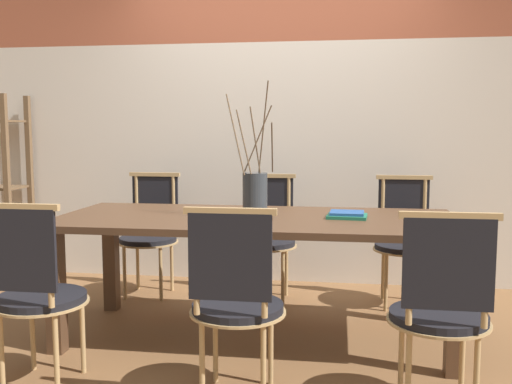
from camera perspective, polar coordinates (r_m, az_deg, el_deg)
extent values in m
plane|color=brown|center=(3.63, 0.00, -14.32)|extent=(16.00, 16.00, 0.00)
cube|color=beige|center=(4.77, 2.40, 2.87)|extent=(12.00, 0.06, 1.99)
cube|color=#4C3321|center=(3.44, 0.00, -2.82)|extent=(2.40, 1.01, 0.04)
cube|color=#4C3321|center=(3.48, -19.40, -9.40)|extent=(0.09, 0.09, 0.71)
cube|color=#4C3321|center=(3.16, 19.32, -11.01)|extent=(0.09, 0.09, 0.71)
cube|color=#4C3321|center=(4.18, -14.29, -6.63)|extent=(0.09, 0.09, 0.71)
cube|color=#4C3321|center=(3.92, 17.09, -7.59)|extent=(0.09, 0.09, 0.71)
cylinder|color=black|center=(3.08, -20.63, -9.90)|extent=(0.43, 0.43, 0.04)
cylinder|color=tan|center=(3.08, -20.62, -10.32)|extent=(0.46, 0.46, 0.01)
cylinder|color=tan|center=(3.33, -21.46, -12.82)|extent=(0.03, 0.03, 0.42)
cylinder|color=tan|center=(3.20, -16.95, -13.42)|extent=(0.03, 0.03, 0.42)
cylinder|color=tan|center=(3.10, -24.12, -14.35)|extent=(0.03, 0.03, 0.42)
cylinder|color=tan|center=(2.97, -19.35, -15.11)|extent=(0.03, 0.03, 0.42)
cylinder|color=tan|center=(2.79, -19.93, -6.06)|extent=(0.03, 0.03, 0.48)
cube|color=black|center=(2.85, -22.70, -5.40)|extent=(0.37, 0.02, 0.39)
cube|color=tan|center=(2.82, -22.82, -1.37)|extent=(0.41, 0.03, 0.03)
cylinder|color=black|center=(2.75, -1.83, -11.43)|extent=(0.43, 0.43, 0.04)
cylinder|color=tan|center=(2.76, -1.83, -11.89)|extent=(0.46, 0.46, 0.01)
cylinder|color=tan|center=(2.98, -4.08, -14.65)|extent=(0.03, 0.03, 0.42)
cylinder|color=tan|center=(2.94, 1.50, -14.97)|extent=(0.03, 0.03, 0.42)
cylinder|color=tan|center=(2.73, -5.41, -16.72)|extent=(0.03, 0.03, 0.42)
cylinder|color=tan|center=(2.68, 0.74, -17.13)|extent=(0.03, 0.03, 0.42)
cylinder|color=tan|center=(2.54, -6.00, -6.91)|extent=(0.03, 0.03, 0.48)
cylinder|color=tan|center=(2.48, 0.87, -7.17)|extent=(0.03, 0.03, 0.48)
cube|color=black|center=(2.49, -2.63, -6.54)|extent=(0.37, 0.02, 0.39)
cube|color=tan|center=(2.46, -2.63, -1.93)|extent=(0.41, 0.03, 0.03)
cylinder|color=black|center=(2.75, 17.76, -11.74)|extent=(0.43, 0.43, 0.04)
cylinder|color=tan|center=(2.75, 17.74, -12.21)|extent=(0.46, 0.46, 0.01)
cylinder|color=tan|center=(2.94, 14.33, -15.17)|extent=(0.03, 0.03, 0.42)
cylinder|color=tan|center=(2.98, 19.93, -15.04)|extent=(0.03, 0.03, 0.42)
cylinder|color=tan|center=(2.68, 14.98, -17.36)|extent=(0.03, 0.03, 0.42)
cylinder|color=tan|center=(2.72, 21.17, -17.15)|extent=(0.03, 0.03, 0.42)
cylinder|color=tan|center=(2.48, 15.16, -7.40)|extent=(0.03, 0.03, 0.48)
cylinder|color=tan|center=(2.53, 22.06, -7.35)|extent=(0.03, 0.03, 0.48)
cube|color=black|center=(2.49, 18.69, -6.88)|extent=(0.37, 0.02, 0.39)
cube|color=tan|center=(2.46, 18.83, -2.27)|extent=(0.41, 0.03, 0.03)
cylinder|color=black|center=(4.46, -10.73, -4.65)|extent=(0.43, 0.43, 0.04)
cylinder|color=tan|center=(4.47, -10.73, -4.95)|extent=(0.46, 0.46, 0.01)
cylinder|color=tan|center=(4.34, -9.50, -8.03)|extent=(0.03, 0.03, 0.42)
cylinder|color=tan|center=(4.43, -13.01, -7.80)|extent=(0.03, 0.03, 0.42)
cylinder|color=tan|center=(4.60, -8.42, -7.19)|extent=(0.03, 0.03, 0.42)
cylinder|color=tan|center=(4.69, -11.75, -7.00)|extent=(0.03, 0.03, 0.42)
cylinder|color=tan|center=(4.55, -8.23, -1.10)|extent=(0.03, 0.03, 0.48)
cylinder|color=tan|center=(4.65, -11.83, -1.02)|extent=(0.03, 0.03, 0.48)
cube|color=black|center=(4.60, -10.03, -0.76)|extent=(0.37, 0.02, 0.39)
cube|color=tan|center=(4.57, -10.10, 1.74)|extent=(0.41, 0.03, 0.03)
cylinder|color=black|center=(4.26, 1.00, -5.07)|extent=(0.43, 0.43, 0.04)
cylinder|color=tan|center=(4.26, 1.00, -5.38)|extent=(0.46, 0.46, 0.01)
cylinder|color=tan|center=(4.16, 2.70, -8.58)|extent=(0.03, 0.03, 0.42)
cylinder|color=tan|center=(4.19, -1.19, -8.45)|extent=(0.03, 0.03, 0.42)
cylinder|color=tan|center=(4.43, 3.06, -7.66)|extent=(0.03, 0.03, 0.42)
cylinder|color=tan|center=(4.46, -0.58, -7.54)|extent=(0.03, 0.03, 0.42)
cylinder|color=tan|center=(4.38, 3.29, -1.33)|extent=(0.03, 0.03, 0.48)
cylinder|color=tan|center=(4.42, -0.64, -1.26)|extent=(0.03, 0.03, 0.48)
cube|color=black|center=(4.40, 1.33, -0.98)|extent=(0.37, 0.02, 0.39)
cube|color=tan|center=(4.37, 1.32, 1.64)|extent=(0.41, 0.03, 0.03)
cylinder|color=black|center=(4.25, 14.70, -5.29)|extent=(0.43, 0.43, 0.04)
cylinder|color=tan|center=(4.26, 14.69, -5.60)|extent=(0.46, 0.46, 0.01)
cylinder|color=tan|center=(4.18, 16.77, -8.74)|extent=(0.03, 0.03, 0.42)
cylinder|color=tan|center=(4.15, 12.87, -8.75)|extent=(0.03, 0.03, 0.42)
cylinder|color=tan|center=(4.45, 16.24, -7.82)|extent=(0.03, 0.03, 0.42)
cylinder|color=tan|center=(4.42, 12.58, -7.81)|extent=(0.03, 0.03, 0.42)
cylinder|color=tan|center=(4.41, 16.49, -1.53)|extent=(0.03, 0.03, 0.48)
cylinder|color=tan|center=(4.38, 12.55, -1.48)|extent=(0.03, 0.03, 0.48)
cube|color=black|center=(4.39, 14.53, -1.19)|extent=(0.37, 0.02, 0.39)
cube|color=tan|center=(4.37, 14.61, 1.43)|extent=(0.41, 0.03, 0.03)
cylinder|color=#33383D|center=(3.41, -0.11, -0.29)|extent=(0.15, 0.15, 0.27)
cylinder|color=brown|center=(3.36, -0.08, 5.22)|extent=(0.07, 0.02, 0.39)
cylinder|color=brown|center=(3.35, -1.24, 5.07)|extent=(0.12, 0.13, 0.38)
cylinder|color=brown|center=(3.34, -2.11, 5.86)|extent=(0.15, 0.22, 0.47)
cylinder|color=brown|center=(3.42, 0.75, 6.49)|extent=(0.08, 0.10, 0.54)
cylinder|color=brown|center=(3.39, 1.63, 4.42)|extent=(0.03, 0.21, 0.30)
cylinder|color=brown|center=(3.48, 0.16, 5.34)|extent=(0.17, 0.02, 0.40)
cube|color=#1E6B4C|center=(3.43, 9.09, -2.41)|extent=(0.25, 0.21, 0.02)
cube|color=#234C8C|center=(3.45, 9.08, -2.08)|extent=(0.21, 0.19, 0.02)
cube|color=brown|center=(5.09, -23.61, 0.18)|extent=(0.04, 0.04, 1.57)
cube|color=brown|center=(5.39, -21.63, 0.57)|extent=(0.04, 0.04, 1.57)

